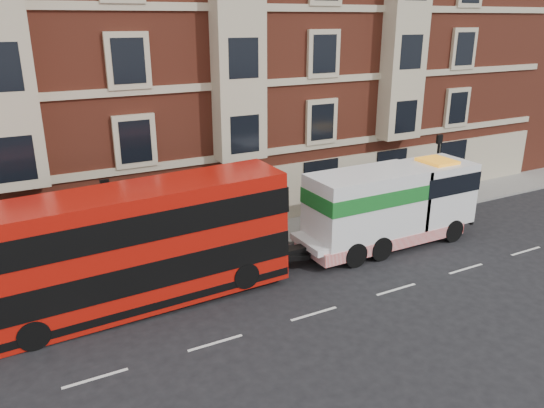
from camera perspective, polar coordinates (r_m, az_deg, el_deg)
The scene contains 8 objects.
ground at distance 20.43m, azimuth 4.53°, elevation -11.70°, with size 120.00×120.00×0.00m, color black.
sidewalk at distance 26.29m, azimuth -4.32°, elevation -4.11°, with size 90.00×3.00×0.15m, color slate.
victorian_terrace at distance 31.31m, azimuth -9.87°, elevation 18.26°, with size 45.00×12.00×20.40m.
lamp_post_west at distance 22.54m, azimuth -17.15°, elevation -1.91°, with size 0.35×0.15×4.35m.
lamp_post_east at distance 31.05m, azimuth 17.28°, elevation 3.84°, with size 0.35×0.15×4.35m.
double_decker_bus at distance 20.47m, azimuth -14.39°, elevation -4.37°, with size 11.62×2.67×4.70m.
tow_truck at distance 25.92m, azimuth 12.35°, elevation -0.17°, with size 9.31×2.75×3.88m.
pedestrian at distance 23.18m, azimuth -25.80°, elevation -6.76°, with size 0.68×0.44×1.85m, color #1F1932.
Camera 1 is at (-9.67, -14.61, 10.51)m, focal length 35.00 mm.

